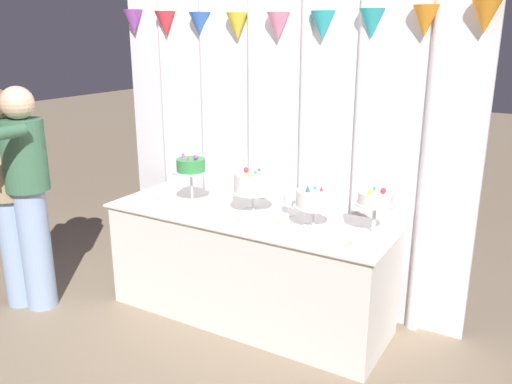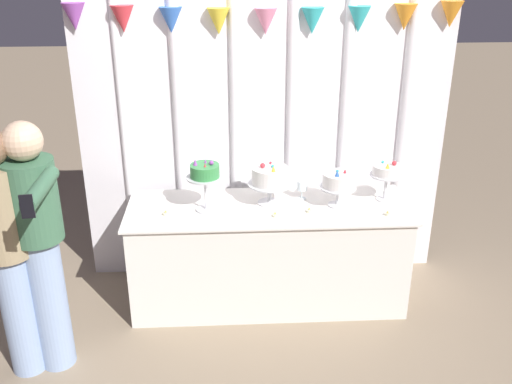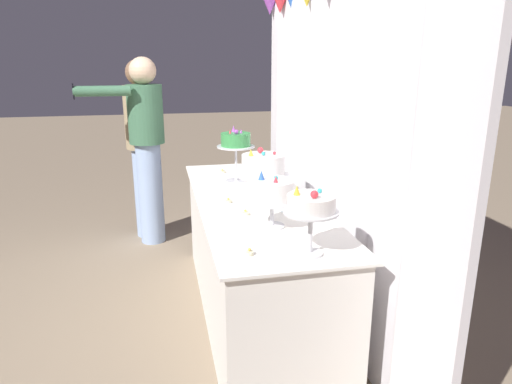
# 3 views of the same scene
# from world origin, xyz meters

# --- Properties ---
(ground_plane) EXTENTS (24.00, 24.00, 0.00)m
(ground_plane) POSITION_xyz_m (0.00, 0.00, 0.00)
(ground_plane) COLOR gray
(draped_curtain) EXTENTS (2.82, 0.16, 2.46)m
(draped_curtain) POSITION_xyz_m (0.02, 0.56, 1.32)
(draped_curtain) COLOR white
(draped_curtain) RESTS_ON ground_plane
(cake_table) EXTENTS (2.05, 0.71, 0.79)m
(cake_table) POSITION_xyz_m (0.00, 0.10, 0.39)
(cake_table) COLOR white
(cake_table) RESTS_ON ground_plane
(cake_display_leftmost) EXTENTS (0.26, 0.26, 0.39)m
(cake_display_leftmost) POSITION_xyz_m (-0.45, 0.06, 1.07)
(cake_display_leftmost) COLOR silver
(cake_display_leftmost) RESTS_ON cake_table
(cake_display_midleft) EXTENTS (0.32, 0.32, 0.33)m
(cake_display_midleft) POSITION_xyz_m (0.01, 0.15, 0.99)
(cake_display_midleft) COLOR silver
(cake_display_midleft) RESTS_ON cake_table
(cake_display_midright) EXTENTS (0.26, 0.26, 0.30)m
(cake_display_midright) POSITION_xyz_m (0.50, 0.09, 0.98)
(cake_display_midright) COLOR silver
(cake_display_midright) RESTS_ON cake_table
(cake_display_rightmost) EXTENTS (0.24, 0.24, 0.32)m
(cake_display_rightmost) POSITION_xyz_m (0.87, 0.17, 1.01)
(cake_display_rightmost) COLOR silver
(cake_display_rightmost) RESTS_ON cake_table
(wine_glass) EXTENTS (0.08, 0.08, 0.14)m
(wine_glass) POSITION_xyz_m (0.26, 0.23, 0.89)
(wine_glass) COLOR silver
(wine_glass) RESTS_ON cake_table
(tealight_far_left) EXTENTS (0.05, 0.05, 0.03)m
(tealight_far_left) POSITION_xyz_m (-0.73, 0.01, 0.80)
(tealight_far_left) COLOR beige
(tealight_far_left) RESTS_ON cake_table
(tealight_near_left) EXTENTS (0.04, 0.04, 0.03)m
(tealight_near_left) POSITION_xyz_m (0.03, -0.07, 0.80)
(tealight_near_left) COLOR beige
(tealight_near_left) RESTS_ON cake_table
(tealight_near_right) EXTENTS (0.05, 0.05, 0.03)m
(tealight_near_right) POSITION_xyz_m (0.28, -0.01, 0.80)
(tealight_near_right) COLOR beige
(tealight_near_right) RESTS_ON cake_table
(tealight_far_right) EXTENTS (0.04, 0.04, 0.03)m
(tealight_far_right) POSITION_xyz_m (0.82, -0.09, 0.80)
(tealight_far_right) COLOR beige
(tealight_far_right) RESTS_ON cake_table
(guest_girl_blue_dress) EXTENTS (0.42, 0.76, 1.65)m
(guest_girl_blue_dress) POSITION_xyz_m (-1.43, -0.56, 0.93)
(guest_girl_blue_dress) COLOR #93ADD6
(guest_girl_blue_dress) RESTS_ON ground_plane
(guest_man_dark_suit) EXTENTS (0.47, 0.31, 1.63)m
(guest_man_dark_suit) POSITION_xyz_m (-1.60, -0.60, 0.91)
(guest_man_dark_suit) COLOR #93ADD6
(guest_man_dark_suit) RESTS_ON ground_plane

